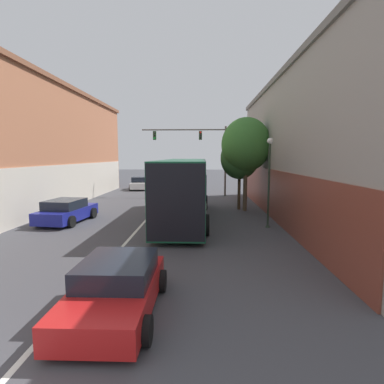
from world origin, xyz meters
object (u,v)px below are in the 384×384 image
object	(u,v)px
parked_car_left_near	(67,211)
street_tree_near	(240,158)
traffic_signal_gantry	(201,146)
bus	(184,187)
street_tree_far	(246,145)
hatchback_foreground	(116,288)
parked_car_left_mid	(140,183)
street_lamp	(269,177)

from	to	relation	value
parked_car_left_near	street_tree_near	size ratio (longest dim) A/B	0.81
parked_car_left_near	traffic_signal_gantry	world-z (taller)	traffic_signal_gantry
bus	street_tree_far	size ratio (longest dim) A/B	1.77
hatchback_foreground	street_tree_far	bearing A→B (deg)	-20.17
street_tree_far	street_tree_near	bearing A→B (deg)	123.71
parked_car_left_near	street_tree_far	bearing A→B (deg)	-63.02
hatchback_foreground	traffic_signal_gantry	bearing A→B (deg)	-5.17
parked_car_left_near	street_tree_near	xyz separation A→B (m)	(10.17, 4.48, 2.93)
parked_car_left_mid	traffic_signal_gantry	bearing A→B (deg)	-133.05
parked_car_left_mid	parked_car_left_near	bearing A→B (deg)	173.07
traffic_signal_gantry	hatchback_foreground	bearing A→B (deg)	-94.94
parked_car_left_mid	street_tree_far	world-z (taller)	street_tree_far
bus	street_lamp	world-z (taller)	street_lamp
parked_car_left_mid	traffic_signal_gantry	size ratio (longest dim) A/B	0.58
hatchback_foreground	parked_car_left_mid	bearing A→B (deg)	10.47
parked_car_left_mid	street_tree_far	size ratio (longest dim) A/B	0.73
traffic_signal_gantry	street_lamp	size ratio (longest dim) A/B	1.69
traffic_signal_gantry	parked_car_left_near	bearing A→B (deg)	-122.58
bus	parked_car_left_near	xyz separation A→B (m)	(-6.58, -0.88, -1.33)
street_tree_near	street_lamp	bearing A→B (deg)	-80.65
bus	street_tree_far	world-z (taller)	street_tree_far
traffic_signal_gantry	street_tree_near	size ratio (longest dim) A/B	1.55
bus	hatchback_foreground	world-z (taller)	bus
bus	traffic_signal_gantry	world-z (taller)	traffic_signal_gantry
street_tree_far	traffic_signal_gantry	bearing A→B (deg)	111.96
street_tree_near	parked_car_left_near	bearing A→B (deg)	-156.22
parked_car_left_mid	traffic_signal_gantry	xyz separation A→B (m)	(6.85, -5.36, 3.97)
hatchback_foreground	street_tree_far	xyz separation A→B (m)	(4.91, 13.54, 3.85)
parked_car_left_mid	bus	bearing A→B (deg)	-164.55
bus	hatchback_foreground	xyz separation A→B (m)	(-0.98, -10.45, -1.36)
parked_car_left_near	street_lamp	xyz separation A→B (m)	(11.04, -0.82, 2.00)
street_lamp	street_tree_far	distance (m)	5.15
traffic_signal_gantry	street_tree_far	world-z (taller)	traffic_signal_gantry
hatchback_foreground	street_tree_far	distance (m)	14.91
street_tree_near	bus	bearing A→B (deg)	-134.89
hatchback_foreground	street_tree_near	size ratio (longest dim) A/B	0.76
street_lamp	traffic_signal_gantry	bearing A→B (deg)	106.21
traffic_signal_gantry	street_tree_near	distance (m)	7.72
parked_car_left_mid	traffic_signal_gantry	world-z (taller)	traffic_signal_gantry
street_lamp	bus	bearing A→B (deg)	159.20
bus	parked_car_left_mid	size ratio (longest dim) A/B	2.44
bus	parked_car_left_mid	world-z (taller)	bus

